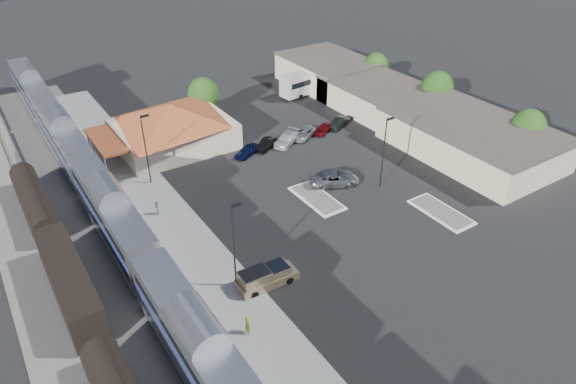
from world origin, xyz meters
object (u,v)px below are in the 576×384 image
suv (334,178)px  coach_bus (312,80)px  station_depot (172,125)px  pickup_truck (267,277)px

suv → coach_bus: bearing=-5.0°
station_depot → suv: (12.23, -20.50, -2.28)m
station_depot → pickup_truck: 31.71m
station_depot → pickup_truck: bearing=-97.2°
suv → coach_bus: (15.74, 26.66, 1.44)m
suv → pickup_truck: bearing=149.5°
station_depot → coach_bus: station_depot is taller
pickup_truck → suv: pickup_truck is taller
pickup_truck → coach_bus: size_ratio=0.46×
station_depot → pickup_truck: station_depot is taller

